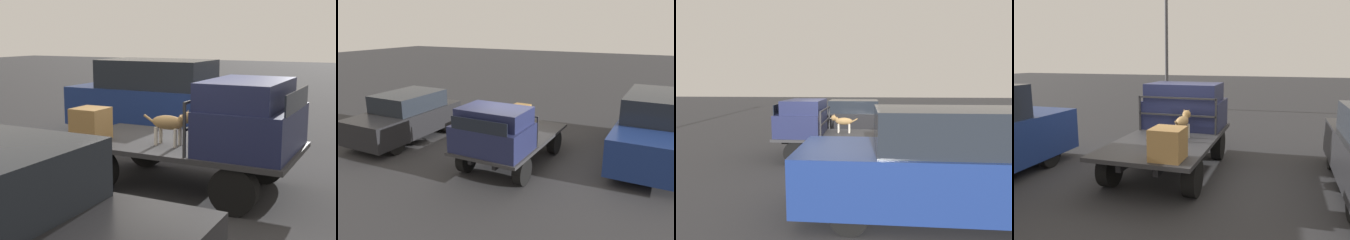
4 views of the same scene
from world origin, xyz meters
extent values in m
plane|color=#2D2D30|center=(0.00, 0.00, 0.00)|extent=(80.00, 80.00, 0.00)
cylinder|color=black|center=(1.19, 0.84, 0.36)|extent=(0.72, 0.24, 0.72)
cylinder|color=black|center=(1.19, -0.84, 0.36)|extent=(0.72, 0.24, 0.72)
cylinder|color=black|center=(-1.19, 0.84, 0.36)|extent=(0.72, 0.24, 0.72)
cylinder|color=black|center=(-1.19, -0.84, 0.36)|extent=(0.72, 0.24, 0.72)
cube|color=black|center=(0.00, 0.35, 0.61)|extent=(3.53, 0.10, 0.18)
cube|color=black|center=(0.00, -0.35, 0.61)|extent=(3.53, 0.10, 0.18)
cube|color=#2D2D30|center=(0.00, 0.00, 0.74)|extent=(3.83, 2.00, 0.08)
cube|color=#1E2347|center=(1.19, 0.00, 1.12)|extent=(1.36, 1.88, 0.68)
cube|color=#1E2347|center=(1.08, 0.00, 1.67)|extent=(1.16, 1.73, 0.42)
cube|color=black|center=(1.86, 0.00, 1.60)|extent=(0.02, 1.54, 0.31)
cube|color=#2D2D30|center=(0.44, 0.92, 1.19)|extent=(0.04, 0.04, 0.83)
cube|color=#2D2D30|center=(0.44, -0.92, 1.19)|extent=(0.04, 0.04, 0.83)
cube|color=#2D2D30|center=(0.44, 0.00, 1.59)|extent=(0.04, 1.84, 0.04)
cube|color=#2D2D30|center=(0.44, 0.00, 1.19)|extent=(0.04, 1.84, 0.04)
cylinder|color=beige|center=(0.04, -0.22, 0.93)|extent=(0.06, 0.06, 0.30)
cylinder|color=beige|center=(0.04, -0.40, 0.93)|extent=(0.06, 0.06, 0.30)
cylinder|color=beige|center=(-0.31, -0.22, 0.93)|extent=(0.06, 0.06, 0.30)
cylinder|color=beige|center=(-0.31, -0.40, 0.93)|extent=(0.06, 0.06, 0.30)
ellipsoid|color=olive|center=(-0.14, -0.31, 1.16)|extent=(0.57, 0.23, 0.23)
sphere|color=beige|center=(0.02, -0.31, 1.11)|extent=(0.11, 0.11, 0.11)
cylinder|color=olive|center=(0.11, -0.31, 1.22)|extent=(0.17, 0.13, 0.16)
sphere|color=olive|center=(0.20, -0.31, 1.26)|extent=(0.19, 0.19, 0.19)
cone|color=beige|center=(0.28, -0.31, 1.25)|extent=(0.10, 0.10, 0.10)
cone|color=olive|center=(0.20, -0.26, 1.34)|extent=(0.06, 0.08, 0.10)
cone|color=olive|center=(0.20, -0.36, 1.34)|extent=(0.06, 0.08, 0.10)
cylinder|color=olive|center=(-0.47, -0.31, 1.18)|extent=(0.24, 0.04, 0.17)
cube|color=olive|center=(-1.54, -0.50, 1.05)|extent=(0.55, 0.55, 0.55)
cylinder|color=black|center=(1.20, -3.48, 0.30)|extent=(0.60, 0.20, 0.60)
cylinder|color=black|center=(1.20, -4.97, 0.30)|extent=(0.60, 0.20, 0.60)
cylinder|color=black|center=(-1.35, -3.48, 0.30)|extent=(0.60, 0.20, 0.60)
cylinder|color=black|center=(-1.35, -4.97, 0.30)|extent=(0.60, 0.20, 0.60)
cube|color=black|center=(-0.08, -4.22, 0.65)|extent=(4.10, 1.77, 0.79)
cube|color=#1E232B|center=(-0.28, -4.22, 1.33)|extent=(2.26, 1.59, 0.57)
cylinder|color=black|center=(-0.59, 4.34, 0.30)|extent=(0.60, 0.20, 0.60)
cylinder|color=black|center=(-0.59, 2.76, 0.30)|extent=(0.60, 0.20, 0.60)
cylinder|color=black|center=(-3.71, 2.76, 0.30)|extent=(0.60, 0.20, 0.60)
cube|color=navy|center=(-2.15, 3.55, 0.75)|extent=(5.04, 1.86, 0.98)
cube|color=#1E232B|center=(-2.40, 3.55, 1.59)|extent=(2.77, 1.67, 0.71)
camera|label=1|loc=(3.24, -7.00, 2.55)|focal=50.00mm
camera|label=2|loc=(8.00, 3.97, 3.89)|focal=35.00mm
camera|label=3|loc=(-0.83, 8.21, 2.36)|focal=28.00mm
camera|label=4|loc=(-6.60, -2.33, 2.48)|focal=35.00mm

